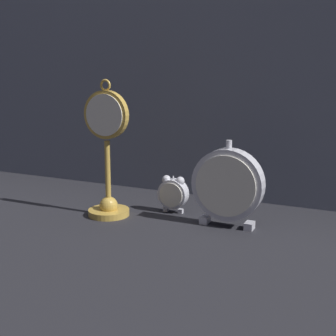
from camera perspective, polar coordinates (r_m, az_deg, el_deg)
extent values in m
plane|color=#232328|center=(1.14, -1.72, -7.24)|extent=(4.00, 4.00, 0.00)
cube|color=slate|center=(1.38, 4.40, 8.95)|extent=(1.64, 0.01, 0.61)
cylinder|color=gold|center=(1.24, -7.23, -5.37)|extent=(0.11, 0.11, 0.02)
sphere|color=gold|center=(1.23, -7.25, -4.57)|extent=(0.05, 0.05, 0.05)
cylinder|color=gold|center=(1.21, -7.35, -0.92)|extent=(0.01, 0.01, 0.18)
cylinder|color=gold|center=(1.19, -7.55, 6.46)|extent=(0.12, 0.02, 0.12)
cylinder|color=silver|center=(1.18, -7.81, 6.41)|extent=(0.10, 0.00, 0.10)
torus|color=gold|center=(1.18, -7.65, 9.98)|extent=(0.03, 0.01, 0.03)
cube|color=silver|center=(1.26, -0.26, -5.03)|extent=(0.01, 0.01, 0.01)
cube|color=silver|center=(1.24, 1.55, -5.28)|extent=(0.01, 0.01, 0.01)
cylinder|color=silver|center=(1.24, 0.64, -3.14)|extent=(0.08, 0.03, 0.08)
cylinder|color=silver|center=(1.22, 0.32, -3.33)|extent=(0.06, 0.00, 0.06)
sphere|color=silver|center=(1.24, -0.19, -1.42)|extent=(0.02, 0.02, 0.02)
sphere|color=silver|center=(1.22, 1.49, -1.60)|extent=(0.02, 0.02, 0.02)
cylinder|color=silver|center=(1.23, 0.65, -1.30)|extent=(0.00, 0.00, 0.01)
cube|color=silver|center=(1.17, 4.54, -6.28)|extent=(0.02, 0.03, 0.02)
cube|color=silver|center=(1.14, 9.90, -6.96)|extent=(0.02, 0.03, 0.02)
cylinder|color=silver|center=(1.13, 7.31, -1.99)|extent=(0.17, 0.04, 0.17)
cylinder|color=silver|center=(1.11, 6.97, -2.23)|extent=(0.15, 0.00, 0.15)
cylinder|color=silver|center=(1.11, 7.44, 2.87)|extent=(0.01, 0.01, 0.02)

